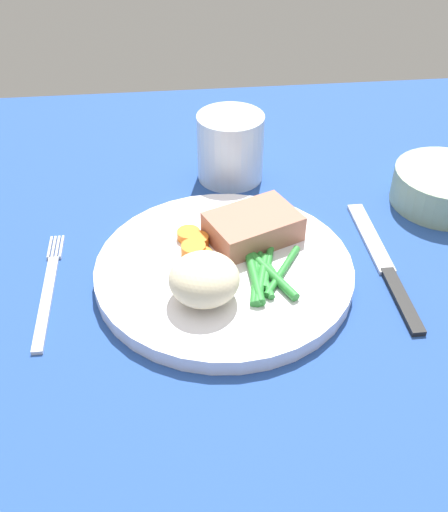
# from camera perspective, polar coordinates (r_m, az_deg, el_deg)

# --- Properties ---
(dining_table) EXTENTS (1.20, 0.90, 0.02)m
(dining_table) POSITION_cam_1_polar(r_m,az_deg,el_deg) (0.60, -1.70, -2.32)
(dining_table) COLOR #234793
(dining_table) RESTS_ON ground
(dinner_plate) EXTENTS (0.25, 0.25, 0.02)m
(dinner_plate) POSITION_cam_1_polar(r_m,az_deg,el_deg) (0.58, 0.00, -1.38)
(dinner_plate) COLOR white
(dinner_plate) RESTS_ON dining_table
(meat_portion) EXTENTS (0.11, 0.09, 0.03)m
(meat_portion) POSITION_cam_1_polar(r_m,az_deg,el_deg) (0.61, 2.80, 2.84)
(meat_portion) COLOR #A86B56
(meat_portion) RESTS_ON dinner_plate
(mashed_potatoes) EXTENTS (0.06, 0.06, 0.04)m
(mashed_potatoes) POSITION_cam_1_polar(r_m,az_deg,el_deg) (0.53, -1.91, -2.24)
(mashed_potatoes) COLOR beige
(mashed_potatoes) RESTS_ON dinner_plate
(carrot_slices) EXTENTS (0.03, 0.06, 0.01)m
(carrot_slices) POSITION_cam_1_polar(r_m,az_deg,el_deg) (0.59, -2.78, 0.95)
(carrot_slices) COLOR orange
(carrot_slices) RESTS_ON dinner_plate
(green_beans) EXTENTS (0.06, 0.10, 0.01)m
(green_beans) POSITION_cam_1_polar(r_m,az_deg,el_deg) (0.56, 3.97, -1.65)
(green_beans) COLOR #2D8C38
(green_beans) RESTS_ON dinner_plate
(fork) EXTENTS (0.01, 0.17, 0.00)m
(fork) POSITION_cam_1_polar(r_m,az_deg,el_deg) (0.60, -16.48, -3.07)
(fork) COLOR silver
(fork) RESTS_ON dining_table
(knife) EXTENTS (0.02, 0.20, 0.01)m
(knife) POSITION_cam_1_polar(r_m,az_deg,el_deg) (0.62, 15.11, -0.87)
(knife) COLOR black
(knife) RESTS_ON dining_table
(water_glass) EXTENTS (0.08, 0.08, 0.08)m
(water_glass) POSITION_cam_1_polar(r_m,az_deg,el_deg) (0.73, 0.61, 9.99)
(water_glass) COLOR silver
(water_glass) RESTS_ON dining_table
(salad_bowl) EXTENTS (0.12, 0.12, 0.04)m
(salad_bowl) POSITION_cam_1_polar(r_m,az_deg,el_deg) (0.73, 20.44, 6.37)
(salad_bowl) COLOR #99B28C
(salad_bowl) RESTS_ON dining_table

